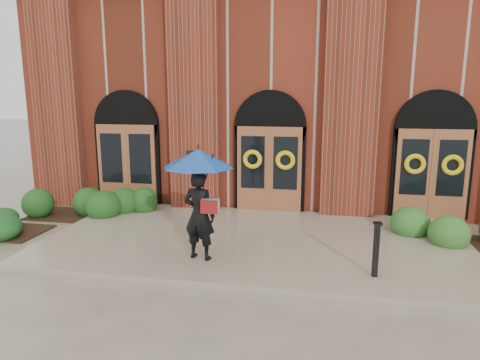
% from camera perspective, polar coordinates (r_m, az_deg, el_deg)
% --- Properties ---
extents(ground, '(90.00, 90.00, 0.00)m').
position_cam_1_polar(ground, '(10.39, 1.94, -8.76)').
color(ground, gray).
rests_on(ground, ground).
extents(landing, '(10.00, 5.30, 0.15)m').
position_cam_1_polar(landing, '(10.50, 2.07, -8.10)').
color(landing, tan).
rests_on(landing, ground).
extents(church_building, '(16.20, 12.53, 7.00)m').
position_cam_1_polar(church_building, '(18.48, 6.36, 11.11)').
color(church_building, maroon).
rests_on(church_building, ground).
extents(man_with_umbrella, '(1.73, 1.73, 2.34)m').
position_cam_1_polar(man_with_umbrella, '(8.81, -5.50, -0.40)').
color(man_with_umbrella, black).
rests_on(man_with_umbrella, landing).
extents(metal_post, '(0.17, 0.17, 1.08)m').
position_cam_1_polar(metal_post, '(8.58, 17.69, -8.68)').
color(metal_post, black).
rests_on(metal_post, landing).
extents(hedge_wall_left, '(3.20, 1.28, 0.82)m').
position_cam_1_polar(hedge_wall_left, '(13.42, -19.47, -2.92)').
color(hedge_wall_left, '#1C4517').
rests_on(hedge_wall_left, ground).
extents(hedge_wall_right, '(3.03, 1.21, 0.78)m').
position_cam_1_polar(hedge_wall_right, '(11.74, 28.93, -5.84)').
color(hedge_wall_right, '#2F6022').
rests_on(hedge_wall_right, ground).
extents(hedge_front_left, '(1.46, 1.25, 0.52)m').
position_cam_1_polar(hedge_front_left, '(12.71, -28.14, -5.13)').
color(hedge_front_left, '#19491A').
rests_on(hedge_front_left, ground).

